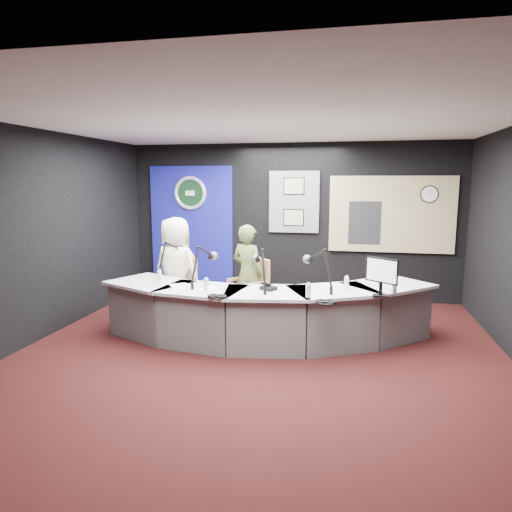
% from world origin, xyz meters
% --- Properties ---
extents(ground, '(6.00, 6.00, 0.00)m').
position_xyz_m(ground, '(0.00, 0.00, 0.00)').
color(ground, black).
rests_on(ground, ground).
extents(ceiling, '(6.00, 6.00, 0.02)m').
position_xyz_m(ceiling, '(0.00, 0.00, 2.80)').
color(ceiling, silver).
rests_on(ceiling, ground).
extents(wall_back, '(6.00, 0.02, 2.80)m').
position_xyz_m(wall_back, '(0.00, 3.00, 1.40)').
color(wall_back, black).
rests_on(wall_back, ground).
extents(wall_front, '(6.00, 0.02, 2.80)m').
position_xyz_m(wall_front, '(0.00, -3.00, 1.40)').
color(wall_front, black).
rests_on(wall_front, ground).
extents(wall_left, '(0.02, 6.00, 2.80)m').
position_xyz_m(wall_left, '(-3.00, 0.00, 1.40)').
color(wall_left, black).
rests_on(wall_left, ground).
extents(broadcast_desk, '(4.50, 1.90, 0.75)m').
position_xyz_m(broadcast_desk, '(-0.05, 0.55, 0.38)').
color(broadcast_desk, '#B5B7BA').
rests_on(broadcast_desk, ground).
extents(backdrop_panel, '(1.60, 0.05, 2.30)m').
position_xyz_m(backdrop_panel, '(-1.90, 2.97, 1.25)').
color(backdrop_panel, navy).
rests_on(backdrop_panel, wall_back).
extents(agency_seal, '(0.63, 0.07, 0.63)m').
position_xyz_m(agency_seal, '(-1.90, 2.93, 1.90)').
color(agency_seal, silver).
rests_on(agency_seal, backdrop_panel).
extents(seal_center, '(0.48, 0.01, 0.48)m').
position_xyz_m(seal_center, '(-1.90, 2.94, 1.90)').
color(seal_center, black).
rests_on(seal_center, backdrop_panel).
extents(pinboard, '(0.90, 0.04, 1.10)m').
position_xyz_m(pinboard, '(0.05, 2.97, 1.75)').
color(pinboard, slate).
rests_on(pinboard, wall_back).
extents(framed_photo_upper, '(0.34, 0.02, 0.27)m').
position_xyz_m(framed_photo_upper, '(0.05, 2.94, 2.03)').
color(framed_photo_upper, gray).
rests_on(framed_photo_upper, pinboard).
extents(framed_photo_lower, '(0.34, 0.02, 0.27)m').
position_xyz_m(framed_photo_lower, '(0.05, 2.94, 1.47)').
color(framed_photo_lower, gray).
rests_on(framed_photo_lower, pinboard).
extents(booth_window_frame, '(2.12, 0.06, 1.32)m').
position_xyz_m(booth_window_frame, '(1.75, 2.97, 1.55)').
color(booth_window_frame, tan).
rests_on(booth_window_frame, wall_back).
extents(booth_glow, '(2.00, 0.02, 1.20)m').
position_xyz_m(booth_glow, '(1.75, 2.96, 1.55)').
color(booth_glow, '#FBDA9E').
rests_on(booth_glow, booth_window_frame).
extents(equipment_rack, '(0.55, 0.02, 0.75)m').
position_xyz_m(equipment_rack, '(1.30, 2.94, 1.40)').
color(equipment_rack, black).
rests_on(equipment_rack, booth_window_frame).
extents(wall_clock, '(0.28, 0.01, 0.28)m').
position_xyz_m(wall_clock, '(2.35, 2.94, 1.90)').
color(wall_clock, white).
rests_on(wall_clock, booth_window_frame).
extents(armchair_left, '(0.58, 0.58, 0.92)m').
position_xyz_m(armchair_left, '(-1.49, 1.08, 0.46)').
color(armchair_left, '#AB6F4E').
rests_on(armchair_left, ground).
extents(armchair_right, '(0.74, 0.74, 0.94)m').
position_xyz_m(armchair_right, '(-0.43, 1.31, 0.47)').
color(armchair_right, '#AB6F4E').
rests_on(armchair_right, ground).
extents(draped_jacket, '(0.51, 0.16, 0.70)m').
position_xyz_m(draped_jacket, '(-1.54, 1.33, 0.62)').
color(draped_jacket, gray).
rests_on(draped_jacket, armchair_left).
extents(person_man, '(0.89, 0.70, 1.59)m').
position_xyz_m(person_man, '(-1.49, 1.08, 0.80)').
color(person_man, '#F7E5C5').
rests_on(person_man, ground).
extents(person_woman, '(0.64, 0.55, 1.48)m').
position_xyz_m(person_woman, '(-0.43, 1.31, 0.74)').
color(person_woman, '#536032').
rests_on(person_woman, ground).
extents(computer_monitor, '(0.38, 0.31, 0.32)m').
position_xyz_m(computer_monitor, '(1.43, 0.25, 1.07)').
color(computer_monitor, black).
rests_on(computer_monitor, broadcast_desk).
extents(desk_phone, '(0.23, 0.22, 0.04)m').
position_xyz_m(desk_phone, '(0.06, 0.31, 0.78)').
color(desk_phone, black).
rests_on(desk_phone, broadcast_desk).
extents(headphones_near, '(0.23, 0.23, 0.04)m').
position_xyz_m(headphones_near, '(0.81, -0.19, 0.77)').
color(headphones_near, black).
rests_on(headphones_near, broadcast_desk).
extents(headphones_far, '(0.20, 0.20, 0.03)m').
position_xyz_m(headphones_far, '(-0.47, -0.20, 0.77)').
color(headphones_far, black).
rests_on(headphones_far, broadcast_desk).
extents(paper_stack, '(0.38, 0.41, 0.00)m').
position_xyz_m(paper_stack, '(-1.11, 0.27, 0.75)').
color(paper_stack, white).
rests_on(paper_stack, broadcast_desk).
extents(notepad, '(0.29, 0.33, 0.00)m').
position_xyz_m(notepad, '(-0.71, 0.22, 0.75)').
color(notepad, white).
rests_on(notepad, broadcast_desk).
extents(boom_mic_a, '(0.27, 0.72, 0.60)m').
position_xyz_m(boom_mic_a, '(-1.43, 0.79, 1.05)').
color(boom_mic_a, black).
rests_on(boom_mic_a, broadcast_desk).
extents(boom_mic_b, '(0.22, 0.73, 0.60)m').
position_xyz_m(boom_mic_b, '(-0.84, 0.44, 1.05)').
color(boom_mic_b, black).
rests_on(boom_mic_b, broadcast_desk).
extents(boom_mic_c, '(0.35, 0.70, 0.60)m').
position_xyz_m(boom_mic_c, '(-0.05, 0.35, 1.05)').
color(boom_mic_c, black).
rests_on(boom_mic_c, broadcast_desk).
extents(boom_mic_d, '(0.47, 0.63, 0.60)m').
position_xyz_m(boom_mic_d, '(0.68, 0.48, 1.05)').
color(boom_mic_d, black).
rests_on(boom_mic_d, broadcast_desk).
extents(water_bottles, '(3.13, 0.57, 0.18)m').
position_xyz_m(water_bottles, '(0.07, 0.28, 0.84)').
color(water_bottles, silver).
rests_on(water_bottles, broadcast_desk).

